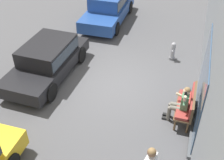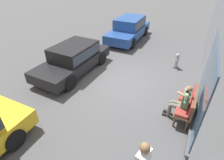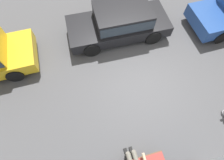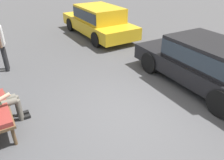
% 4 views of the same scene
% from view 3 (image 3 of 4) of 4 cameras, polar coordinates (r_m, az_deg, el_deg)
% --- Properties ---
extents(ground_plane, '(60.00, 60.00, 0.00)m').
position_cam_3_polar(ground_plane, '(6.92, 9.04, -0.85)').
color(ground_plane, '#4C4C4F').
extents(parked_car_mid, '(4.30, 1.94, 1.37)m').
position_cam_3_polar(parked_car_mid, '(7.69, 2.64, 18.65)').
color(parked_car_mid, black).
rests_on(parked_car_mid, ground_plane).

